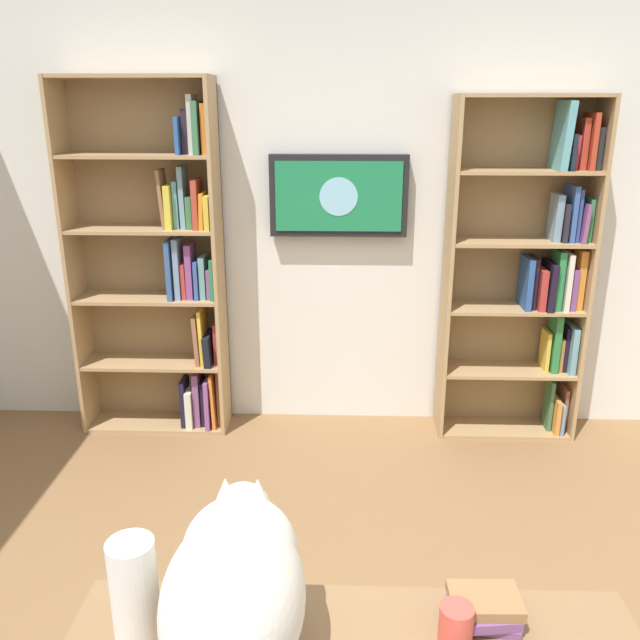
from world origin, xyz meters
TOP-DOWN VIEW (x-y plane):
  - wall_back at (0.00, -2.23)m, footprint 4.52×0.06m
  - bookshelf_left at (-1.16, -2.06)m, footprint 0.80×0.28m
  - bookshelf_right at (0.97, -2.06)m, footprint 0.87×0.28m
  - wall_mounted_tv at (-0.05, -2.15)m, footprint 0.79×0.07m
  - cat at (0.16, 0.46)m, footprint 0.31×0.59m
  - paper_towel_roll at (0.40, 0.42)m, footprint 0.11×0.11m
  - coffee_mug at (-0.34, 0.41)m, footprint 0.08×0.08m
  - desk_book_stack at (-0.42, 0.35)m, footprint 0.19×0.15m

SIDE VIEW (x-z plane):
  - desk_book_stack at x=-0.42m, z-range 0.73..0.81m
  - coffee_mug at x=-0.34m, z-range 0.73..0.83m
  - paper_towel_roll at x=0.40m, z-range 0.73..0.99m
  - cat at x=0.16m, z-range 0.73..1.11m
  - bookshelf_right at x=0.97m, z-range -0.04..2.03m
  - bookshelf_left at x=-1.16m, z-range 0.02..2.00m
  - wall_back at x=0.00m, z-range 0.00..2.70m
  - wall_mounted_tv at x=-0.05m, z-range 1.19..1.65m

